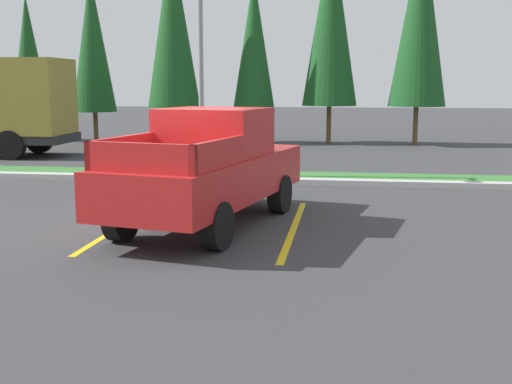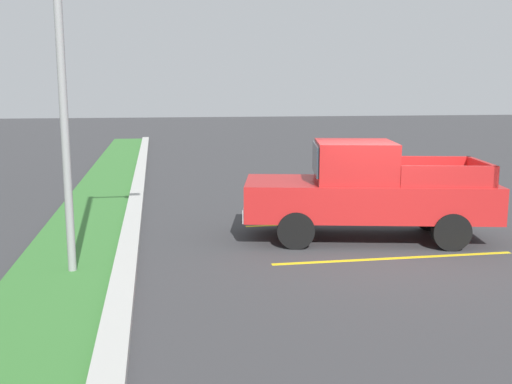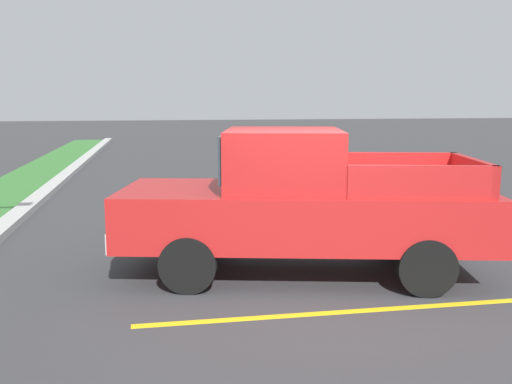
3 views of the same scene
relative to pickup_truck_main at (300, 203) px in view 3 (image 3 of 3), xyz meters
The scene contains 4 objects.
ground_plane 1.28m from the pickup_truck_main, behind, with size 120.00×120.00×0.00m, color #38383A.
parking_line_near 1.87m from the pickup_truck_main, behind, with size 0.12×4.80×0.01m, color yellow.
parking_line_far 1.86m from the pickup_truck_main, ahead, with size 0.12×4.80×0.01m, color yellow.
pickup_truck_main is the anchor object (origin of this frame).
Camera 3 is at (-6.84, 2.00, 2.53)m, focal length 38.89 mm.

